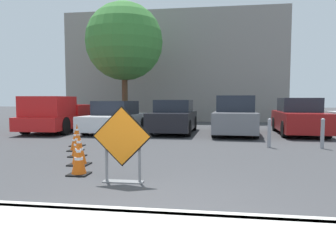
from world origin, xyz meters
TOP-DOWN VIEW (x-y plane):
  - ground_plane at (0.00, 10.00)m, footprint 96.00×96.00m
  - curb_lip at (0.00, 0.00)m, footprint 23.95×0.20m
  - road_closed_sign at (-0.87, 1.75)m, footprint 1.07×0.20m
  - traffic_cone_nearest at (-1.89, 2.22)m, footprint 0.39×0.39m
  - traffic_cone_second at (-2.30, 3.15)m, footprint 0.44×0.44m
  - traffic_cone_third at (-2.80, 4.16)m, footprint 0.39×0.39m
  - traffic_cone_fourth at (-3.25, 5.05)m, footprint 0.38×0.38m
  - traffic_cone_fifth at (-3.61, 5.97)m, footprint 0.40×0.40m
  - pickup_truck at (-6.43, 10.14)m, footprint 2.11×5.10m
  - parked_car_nearest at (-3.78, 10.45)m, footprint 2.05×4.46m
  - parked_car_second at (-1.13, 10.48)m, footprint 1.83×4.10m
  - parked_car_third at (1.53, 10.28)m, footprint 1.96×4.33m
  - parked_car_fourth at (4.18, 10.71)m, footprint 1.89×4.42m
  - bollard_nearest at (2.36, 6.58)m, footprint 0.12×0.12m
  - bollard_second at (3.91, 6.58)m, footprint 0.12×0.12m
  - building_facade_backdrop at (-2.23, 20.36)m, footprint 14.98×5.00m
  - street_tree_behind_lot at (-4.33, 13.91)m, footprint 4.24×4.24m

SIDE VIEW (x-z plane):
  - ground_plane at x=0.00m, z-range 0.00..0.00m
  - curb_lip at x=0.00m, z-range 0.00..0.14m
  - traffic_cone_third at x=-2.80m, z-range -0.01..0.61m
  - traffic_cone_fourth at x=-3.25m, z-range -0.01..0.61m
  - traffic_cone_nearest at x=-1.89m, z-range -0.01..0.64m
  - traffic_cone_fifth at x=-3.61m, z-range -0.01..0.70m
  - traffic_cone_second at x=-2.30m, z-range -0.01..0.71m
  - bollard_nearest at x=2.36m, z-range 0.03..0.93m
  - bollard_second at x=3.91m, z-range 0.03..0.94m
  - parked_car_nearest at x=-3.78m, z-range -0.06..1.35m
  - parked_car_second at x=-1.13m, z-range -0.05..1.41m
  - parked_car_fourth at x=4.18m, z-range -0.06..1.48m
  - pickup_truck at x=-6.43m, z-range -0.08..1.52m
  - road_closed_sign at x=-0.87m, z-range 0.04..1.41m
  - parked_car_third at x=1.53m, z-range -0.08..1.56m
  - building_facade_backdrop at x=-2.23m, z-range 0.00..7.39m
  - street_tree_behind_lot at x=-4.33m, z-range 1.25..8.01m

